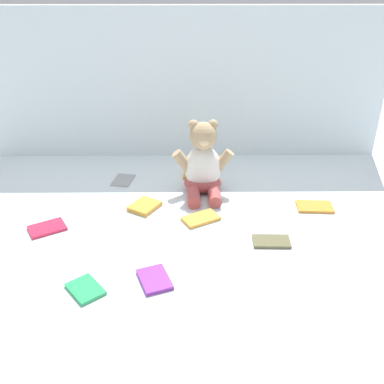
{
  "coord_description": "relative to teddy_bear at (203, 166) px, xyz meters",
  "views": [
    {
      "loc": [
        0.01,
        -1.43,
        0.82
      ],
      "look_at": [
        0.02,
        -0.1,
        0.1
      ],
      "focal_mm": 41.29,
      "sensor_mm": 36.0,
      "label": 1
    }
  ],
  "objects": [
    {
      "name": "ground_plane",
      "position": [
        -0.06,
        -0.1,
        -0.11
      ],
      "size": [
        3.2,
        3.2,
        0.0
      ],
      "primitive_type": "plane",
      "color": "silver"
    },
    {
      "name": "backdrop_drape",
      "position": [
        -0.06,
        0.36,
        0.21
      ],
      "size": [
        1.72,
        0.03,
        0.64
      ],
      "primitive_type": "cube",
      "color": "white",
      "rests_on": "ground_plane"
    },
    {
      "name": "teddy_bear",
      "position": [
        0.0,
        0.0,
        0.0
      ],
      "size": [
        0.24,
        0.21,
        0.29
      ],
      "rotation": [
        0.0,
        0.0,
        0.02
      ],
      "color": "white",
      "rests_on": "ground_plane"
    },
    {
      "name": "book_case_0",
      "position": [
        -0.22,
        -0.13,
        -0.1
      ],
      "size": [
        0.13,
        0.13,
        0.02
      ],
      "primitive_type": "cube",
      "rotation": [
        0.0,
        0.0,
        2.58
      ],
      "color": "gold",
      "rests_on": "ground_plane"
    },
    {
      "name": "book_case_1",
      "position": [
        -0.32,
        0.09,
        -0.1
      ],
      "size": [
        0.09,
        0.12,
        0.01
      ],
      "primitive_type": "cube",
      "rotation": [
        0.0,
        0.0,
        2.95
      ],
      "color": "#959698",
      "rests_on": "ground_plane"
    },
    {
      "name": "book_case_2",
      "position": [
        -0.54,
        -0.27,
        -0.1
      ],
      "size": [
        0.14,
        0.13,
        0.01
      ],
      "primitive_type": "cube",
      "rotation": [
        0.0,
        0.0,
        2.1
      ],
      "color": "#D42443",
      "rests_on": "ground_plane"
    },
    {
      "name": "book_case_3",
      "position": [
        0.41,
        -0.14,
        -0.1
      ],
      "size": [
        0.13,
        0.09,
        0.01
      ],
      "primitive_type": "cube",
      "rotation": [
        0.0,
        0.0,
        1.51
      ],
      "color": "orange",
      "rests_on": "ground_plane"
    },
    {
      "name": "book_case_4",
      "position": [
        0.21,
        -0.36,
        -0.1
      ],
      "size": [
        0.12,
        0.07,
        0.01
      ],
      "primitive_type": "cube",
      "rotation": [
        0.0,
        0.0,
        1.54
      ],
      "color": "brown",
      "rests_on": "ground_plane"
    },
    {
      "name": "book_case_5",
      "position": [
        -0.01,
        -0.22,
        -0.1
      ],
      "size": [
        0.14,
        0.12,
        0.01
      ],
      "primitive_type": "cube",
      "rotation": [
        0.0,
        0.0,
        2.07
      ],
      "color": "gold",
      "rests_on": "ground_plane"
    },
    {
      "name": "book_case_6",
      "position": [
        -0.34,
        -0.58,
        -0.1
      ],
      "size": [
        0.12,
        0.13,
        0.01
      ],
      "primitive_type": "cube",
      "rotation": [
        0.0,
        0.0,
        3.82
      ],
      "color": "#29A65C",
      "rests_on": "ground_plane"
    },
    {
      "name": "book_case_7",
      "position": [
        -0.04,
        0.16,
        -0.1
      ],
      "size": [
        0.08,
        0.14,
        0.01
      ],
      "primitive_type": "cube",
      "rotation": [
        0.0,
        0.0,
        3.06
      ],
      "color": "orange",
      "rests_on": "ground_plane"
    },
    {
      "name": "book_case_8",
      "position": [
        -0.15,
        -0.54,
        -0.1
      ],
      "size": [
        0.11,
        0.13,
        0.01
      ],
      "primitive_type": "cube",
      "rotation": [
        0.0,
        0.0,
        0.36
      ],
      "color": "purple",
      "rests_on": "ground_plane"
    }
  ]
}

